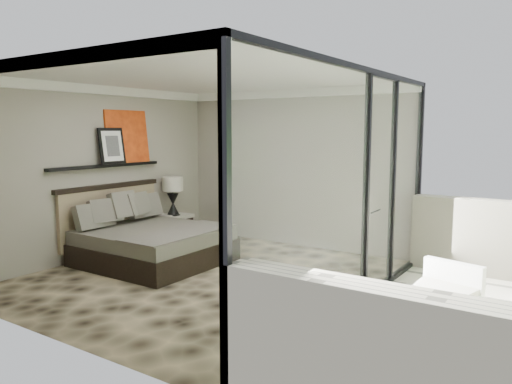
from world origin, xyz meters
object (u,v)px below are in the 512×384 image
Objects in this scene: nightstand at (176,228)px; lounger at (426,306)px; bed at (149,241)px; table_lamp at (173,190)px.

lounger is at bearing -10.15° from nightstand.
nightstand is 5.18m from lounger.
nightstand is at bearing 116.22° from bed.
lounger is at bearing -15.29° from table_lamp.
lounger reaches higher than nightstand.
bed is at bearing -58.51° from nightstand.
table_lamp is (-0.69, 1.29, 0.63)m from bed.
bed is 1.44m from nightstand.
lounger is (4.36, -0.09, -0.16)m from bed.
bed reaches higher than lounger.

